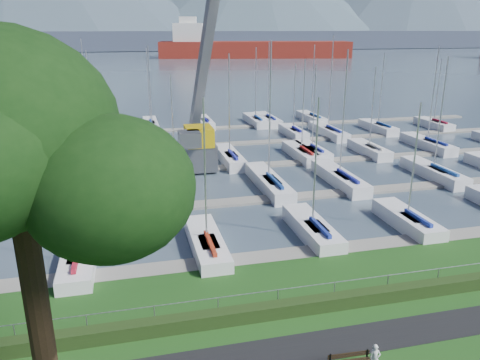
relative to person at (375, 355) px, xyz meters
name	(u,v)px	position (x,y,z in m)	size (l,w,h in m)	color
path	(320,346)	(-1.63, 1.80, -0.60)	(160.00, 2.00, 0.04)	black
water	(136,54)	(-1.63, 264.80, -1.01)	(800.00, 540.00, 0.20)	#445464
hedge	(300,307)	(-1.63, 4.40, -0.26)	(80.00, 0.70, 0.70)	#203513
fence	(297,287)	(-1.63, 4.80, 0.59)	(0.04, 0.04, 80.00)	gray
foothill	(133,40)	(-1.63, 334.80, 5.39)	(900.00, 80.00, 12.00)	#3C4458
docks	(208,169)	(-1.63, 30.80, -0.83)	(90.00, 41.60, 0.25)	slate
person	(375,355)	(0.00, 0.00, 0.00)	(0.44, 0.29, 1.21)	silver
crane	(201,113)	(-2.00, 31.84, 4.72)	(5.43, 13.22, 22.35)	slate
cargo_ship_mid	(246,50)	(50.35, 218.06, 3.00)	(94.79, 35.74, 21.50)	maroon
sailboat_fleet	(186,109)	(-3.15, 34.49, 4.77)	(74.76, 50.25, 13.18)	maroon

